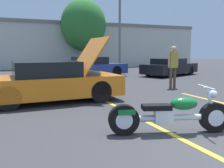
% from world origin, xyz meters
% --- Properties ---
extents(parking_stripe_middle, '(0.12, 5.68, 0.01)m').
position_xyz_m(parking_stripe_middle, '(-0.71, 2.01, 0.00)').
color(parking_stripe_middle, yellow).
rests_on(parking_stripe_middle, ground).
extents(far_building, '(32.00, 4.20, 4.40)m').
position_xyz_m(far_building, '(0.00, 22.34, 2.34)').
color(far_building, beige).
rests_on(far_building, ground).
extents(light_pole, '(1.21, 0.28, 8.23)m').
position_xyz_m(light_pole, '(4.67, 15.11, 4.50)').
color(light_pole, slate).
rests_on(light_pole, ground).
extents(tree_background, '(4.12, 4.12, 6.36)m').
position_xyz_m(tree_background, '(3.01, 19.61, 3.98)').
color(tree_background, brown).
rests_on(tree_background, ground).
extents(motorcycle, '(2.39, 1.00, 0.94)m').
position_xyz_m(motorcycle, '(-0.71, 1.10, 0.38)').
color(motorcycle, black).
rests_on(motorcycle, ground).
extents(show_car_hood_open, '(4.41, 2.03, 2.09)m').
position_xyz_m(show_car_hood_open, '(-2.30, 5.27, 0.64)').
color(show_car_hood_open, orange).
rests_on(show_car_hood_open, ground).
extents(parked_car_mid_row, '(4.51, 2.24, 1.26)m').
position_xyz_m(parked_car_mid_row, '(1.38, 12.38, 0.61)').
color(parked_car_mid_row, navy).
rests_on(parked_car_mid_row, ground).
extents(parked_car_right_row, '(4.71, 3.28, 1.14)m').
position_xyz_m(parked_car_right_row, '(6.43, 11.02, 0.55)').
color(parked_car_right_row, black).
rests_on(parked_car_right_row, ground).
extents(spectator_midground, '(0.52, 0.24, 1.85)m').
position_xyz_m(spectator_midground, '(3.09, 6.17, 1.11)').
color(spectator_midground, brown).
rests_on(spectator_midground, ground).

